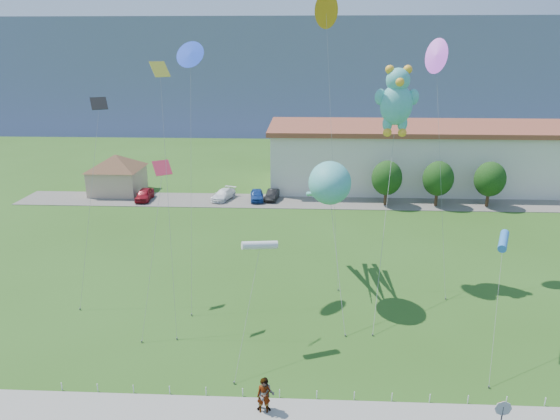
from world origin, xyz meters
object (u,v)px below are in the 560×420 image
object	(u,v)px
pedestrian_left	(264,396)
octopus_kite	(329,187)
warehouse	(495,156)
stop_sign	(502,412)
parked_car_blue	(257,195)
parked_car_black	(272,195)
pavilion	(117,170)
parked_car_white	(223,195)
pedestrian_right	(266,395)
teddy_bear_kite	(397,99)
parked_car_red	(144,194)

from	to	relation	value
pedestrian_left	octopus_kite	distance (m)	16.17
warehouse	stop_sign	world-z (taller)	warehouse
pedestrian_left	parked_car_blue	xyz separation A→B (m)	(-3.83, 37.73, -0.34)
parked_car_black	parked_car_blue	bearing A→B (deg)	-161.00
pavilion	parked_car_black	size ratio (longest dim) A/B	2.47
warehouse	parked_car_white	distance (m)	36.97
pedestrian_right	teddy_bear_kite	size ratio (longest dim) A/B	0.11
warehouse	parked_car_red	xyz separation A→B (m)	(-45.50, -9.35, -3.36)
warehouse	teddy_bear_kite	xyz separation A→B (m)	(-18.88, -28.79, 10.16)
warehouse	parked_car_blue	bearing A→B (deg)	-164.40
pedestrian_left	pedestrian_right	distance (m)	0.13
pavilion	pedestrian_right	bearing A→B (deg)	-61.09
pedestrian_left	octopus_kite	bearing A→B (deg)	70.93
parked_car_blue	teddy_bear_kite	xyz separation A→B (m)	(12.69, -19.98, 13.56)
pavilion	octopus_kite	bearing A→B (deg)	-45.66
stop_sign	pavilion	bearing A→B (deg)	128.44
parked_car_red	parked_car_blue	world-z (taller)	parked_car_red
stop_sign	teddy_bear_kite	distance (m)	23.17
parked_car_blue	octopus_kite	size ratio (longest dim) A/B	0.33
teddy_bear_kite	parked_car_blue	bearing A→B (deg)	122.43
parked_car_blue	octopus_kite	world-z (taller)	octopus_kite
pavilion	parked_car_white	xyz separation A→B (m)	(14.23, -2.66, -2.34)
octopus_kite	parked_car_white	bearing A→B (deg)	116.17
parked_car_black	octopus_kite	distance (m)	25.96
pedestrian_left	teddy_bear_kite	size ratio (longest dim) A/B	0.11
pedestrian_left	parked_car_blue	distance (m)	37.93
parked_car_white	parked_car_black	bearing A→B (deg)	20.68
pavilion	warehouse	size ratio (longest dim) A/B	0.15
pedestrian_right	teddy_bear_kite	xyz separation A→B (m)	(8.78, 17.66, 13.23)
warehouse	pedestrian_right	world-z (taller)	warehouse
parked_car_white	parked_car_black	xyz separation A→B (m)	(6.09, 0.22, -0.01)
parked_car_white	pedestrian_left	bearing A→B (deg)	-59.47
pavilion	parked_car_blue	world-z (taller)	pavilion
pedestrian_left	parked_car_red	size ratio (longest dim) A/B	0.46
warehouse	stop_sign	bearing A→B (deg)	-108.90
warehouse	parked_car_black	xyz separation A→B (m)	(-29.69, -8.43, -3.45)
parked_car_red	octopus_kite	distance (m)	32.53
stop_sign	parked_car_red	xyz separation A→B (m)	(-29.00, 38.85, -1.10)
parked_car_red	parked_car_blue	xyz separation A→B (m)	(13.93, 0.54, -0.04)
stop_sign	parked_car_white	bearing A→B (deg)	115.98
parked_car_red	parked_car_white	size ratio (longest dim) A/B	0.96
stop_sign	octopus_kite	bearing A→B (deg)	115.69
stop_sign	pedestrian_left	world-z (taller)	stop_sign
pedestrian_left	octopus_kite	size ratio (longest dim) A/B	0.16
pavilion	pedestrian_left	size ratio (longest dim) A/B	4.77
pavilion	parked_car_blue	bearing A→B (deg)	-8.68
parked_car_blue	parked_car_black	xyz separation A→B (m)	(1.89, 0.38, -0.05)
stop_sign	teddy_bear_kite	world-z (taller)	teddy_bear_kite
pavilion	parked_car_black	distance (m)	20.59
stop_sign	warehouse	bearing A→B (deg)	71.10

